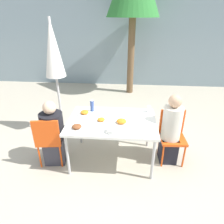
{
  "coord_description": "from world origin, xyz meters",
  "views": [
    {
      "loc": [
        0.23,
        -2.78,
        2.28
      ],
      "look_at": [
        0.0,
        0.0,
        0.91
      ],
      "focal_mm": 32.0,
      "sensor_mm": 36.0,
      "label": 1
    }
  ],
  "objects_px": {
    "person_left": "(53,135)",
    "closed_umbrella": "(53,53)",
    "chair_right": "(172,132)",
    "bottle": "(92,106)",
    "drinking_cup": "(149,109)",
    "chair_left": "(49,138)",
    "person_right": "(171,131)",
    "salad_bowl": "(113,130)"
  },
  "relations": [
    {
      "from": "chair_left",
      "to": "salad_bowl",
      "type": "bearing_deg",
      "value": -14.92
    },
    {
      "from": "person_left",
      "to": "salad_bowl",
      "type": "height_order",
      "value": "person_left"
    },
    {
      "from": "person_right",
      "to": "person_left",
      "type": "bearing_deg",
      "value": 2.3
    },
    {
      "from": "closed_umbrella",
      "to": "drinking_cup",
      "type": "height_order",
      "value": "closed_umbrella"
    },
    {
      "from": "chair_right",
      "to": "bottle",
      "type": "relative_size",
      "value": 4.19
    },
    {
      "from": "bottle",
      "to": "drinking_cup",
      "type": "xyz_separation_m",
      "value": [
        0.98,
        0.05,
        -0.05
      ]
    },
    {
      "from": "bottle",
      "to": "chair_right",
      "type": "bearing_deg",
      "value": -7.8
    },
    {
      "from": "person_right",
      "to": "closed_umbrella",
      "type": "distance_m",
      "value": 2.45
    },
    {
      "from": "person_left",
      "to": "person_right",
      "type": "relative_size",
      "value": 0.91
    },
    {
      "from": "chair_left",
      "to": "bottle",
      "type": "distance_m",
      "value": 0.88
    },
    {
      "from": "closed_umbrella",
      "to": "person_left",
      "type": "bearing_deg",
      "value": -79.32
    },
    {
      "from": "chair_left",
      "to": "drinking_cup",
      "type": "relative_size",
      "value": 8.13
    },
    {
      "from": "chair_right",
      "to": "bottle",
      "type": "distance_m",
      "value": 1.42
    },
    {
      "from": "bottle",
      "to": "chair_left",
      "type": "bearing_deg",
      "value": -139.95
    },
    {
      "from": "person_right",
      "to": "bottle",
      "type": "bearing_deg",
      "value": -14.14
    },
    {
      "from": "closed_umbrella",
      "to": "drinking_cup",
      "type": "bearing_deg",
      "value": -13.93
    },
    {
      "from": "chair_left",
      "to": "person_right",
      "type": "height_order",
      "value": "person_right"
    },
    {
      "from": "chair_left",
      "to": "closed_umbrella",
      "type": "distance_m",
      "value": 1.52
    },
    {
      "from": "chair_left",
      "to": "chair_right",
      "type": "height_order",
      "value": "same"
    },
    {
      "from": "person_left",
      "to": "person_right",
      "type": "height_order",
      "value": "person_right"
    },
    {
      "from": "person_right",
      "to": "bottle",
      "type": "height_order",
      "value": "person_right"
    },
    {
      "from": "closed_umbrella",
      "to": "bottle",
      "type": "relative_size",
      "value": 10.78
    },
    {
      "from": "person_left",
      "to": "bottle",
      "type": "xyz_separation_m",
      "value": [
        0.58,
        0.43,
        0.35
      ]
    },
    {
      "from": "chair_right",
      "to": "person_right",
      "type": "bearing_deg",
      "value": 58.03
    },
    {
      "from": "person_right",
      "to": "bottle",
      "type": "relative_size",
      "value": 5.8
    },
    {
      "from": "person_left",
      "to": "closed_umbrella",
      "type": "xyz_separation_m",
      "value": [
        -0.17,
        0.91,
        1.13
      ]
    },
    {
      "from": "bottle",
      "to": "person_left",
      "type": "bearing_deg",
      "value": -143.14
    },
    {
      "from": "drinking_cup",
      "to": "person_left",
      "type": "bearing_deg",
      "value": -162.63
    },
    {
      "from": "chair_left",
      "to": "bottle",
      "type": "relative_size",
      "value": 4.19
    },
    {
      "from": "chair_left",
      "to": "chair_right",
      "type": "xyz_separation_m",
      "value": [
        1.98,
        0.33,
        0.0
      ]
    },
    {
      "from": "chair_right",
      "to": "closed_umbrella",
      "type": "relative_size",
      "value": 0.39
    },
    {
      "from": "person_left",
      "to": "bottle",
      "type": "relative_size",
      "value": 5.29
    },
    {
      "from": "person_right",
      "to": "bottle",
      "type": "xyz_separation_m",
      "value": [
        -1.32,
        0.27,
        0.28
      ]
    },
    {
      "from": "person_left",
      "to": "person_right",
      "type": "xyz_separation_m",
      "value": [
        1.9,
        0.16,
        0.07
      ]
    },
    {
      "from": "closed_umbrella",
      "to": "salad_bowl",
      "type": "relative_size",
      "value": 12.0
    },
    {
      "from": "chair_left",
      "to": "closed_umbrella",
      "type": "bearing_deg",
      "value": 90.37
    },
    {
      "from": "person_left",
      "to": "closed_umbrella",
      "type": "relative_size",
      "value": 0.49
    },
    {
      "from": "chair_left",
      "to": "person_left",
      "type": "relative_size",
      "value": 0.79
    },
    {
      "from": "person_left",
      "to": "salad_bowl",
      "type": "relative_size",
      "value": 5.88
    },
    {
      "from": "person_left",
      "to": "chair_right",
      "type": "xyz_separation_m",
      "value": [
        1.94,
        0.25,
        0.0
      ]
    },
    {
      "from": "bottle",
      "to": "drinking_cup",
      "type": "relative_size",
      "value": 1.94
    },
    {
      "from": "closed_umbrella",
      "to": "salad_bowl",
      "type": "bearing_deg",
      "value": -44.42
    }
  ]
}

